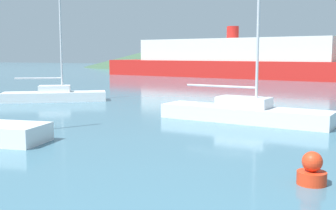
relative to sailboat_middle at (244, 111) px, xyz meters
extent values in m
cube|color=silver|center=(0.00, 0.00, -0.15)|extent=(7.90, 2.77, 0.66)
cube|color=silver|center=(0.00, 0.00, 0.41)|extent=(2.46, 1.53, 0.46)
cylinder|color=#BCBCC1|center=(-1.15, 0.15, 1.08)|extent=(3.46, 0.55, 0.10)
cube|color=white|center=(-13.25, 3.23, -0.17)|extent=(6.30, 5.10, 0.60)
cube|color=white|center=(-13.25, 3.23, 0.34)|extent=(2.28, 2.09, 0.42)
cylinder|color=#BCBCC1|center=(-12.85, 3.50, 3.42)|extent=(0.12, 0.12, 6.59)
cylinder|color=#BCBCC1|center=(-14.05, 2.67, 1.03)|extent=(2.45, 1.74, 0.10)
cube|color=red|center=(-10.44, 35.56, 0.62)|extent=(37.80, 12.31, 2.18)
cube|color=silver|center=(-10.44, 35.56, 3.14)|extent=(26.61, 9.53, 2.86)
cylinder|color=red|center=(-10.44, 35.56, 5.37)|extent=(1.55, 1.55, 1.60)
cylinder|color=red|center=(3.73, -8.45, -0.32)|extent=(0.68, 0.68, 0.31)
sphere|color=red|center=(3.73, -8.45, 0.07)|extent=(0.48, 0.48, 0.48)
cone|color=#38563D|center=(-34.69, 77.67, 2.54)|extent=(47.82, 47.82, 6.02)
camera|label=1|loc=(4.57, -18.54, 2.55)|focal=45.00mm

